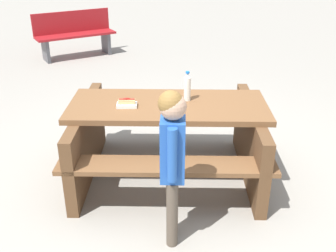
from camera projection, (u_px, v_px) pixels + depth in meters
The scene contains 6 objects.
ground_plane at pixel (168, 174), 3.95m from camera, with size 30.00×30.00×0.00m, color gray.
picnic_table at pixel (168, 134), 3.76m from camera, with size 2.05×1.74×0.75m.
soda_bottle at pixel (187, 87), 3.65m from camera, with size 0.06×0.06×0.28m.
hotdog_tray at pixel (127, 103), 3.55m from camera, with size 0.20×0.15×0.08m.
child_in_coat at pixel (172, 150), 2.77m from camera, with size 0.20×0.30×1.22m.
park_bench_near at pixel (75, 33), 7.63m from camera, with size 1.37×1.32×0.85m.
Camera 1 is at (-0.74, 3.28, 2.12)m, focal length 42.70 mm.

